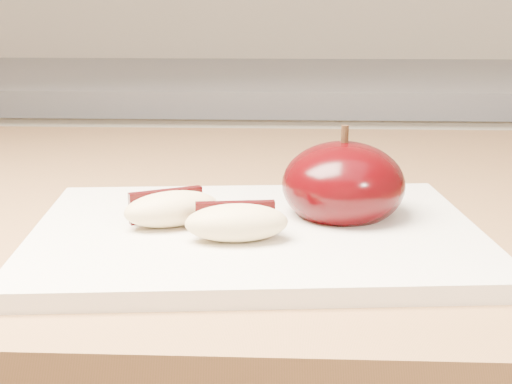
{
  "coord_description": "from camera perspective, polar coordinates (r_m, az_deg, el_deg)",
  "views": [
    {
      "loc": [
        -0.05,
        -0.13,
        1.07
      ],
      "look_at": [
        -0.07,
        0.35,
        0.94
      ],
      "focal_mm": 50.0,
      "sensor_mm": 36.0,
      "label": 1
    }
  ],
  "objects": [
    {
      "name": "apple_wedge_b",
      "position": [
        0.47,
        -1.58,
        -2.42
      ],
      "size": [
        0.07,
        0.04,
        0.02
      ],
      "rotation": [
        0.0,
        0.0,
        0.13
      ],
      "color": "beige",
      "rests_on": "cutting_board"
    },
    {
      "name": "apple_half",
      "position": [
        0.53,
        6.99,
        0.6
      ],
      "size": [
        0.12,
        0.12,
        0.08
      ],
      "rotation": [
        0.0,
        0.0,
        -0.36
      ],
      "color": "black",
      "rests_on": "cutting_board"
    },
    {
      "name": "back_cabinet",
      "position": [
        1.46,
        4.44,
        -9.08
      ],
      "size": [
        2.4,
        0.62,
        0.94
      ],
      "color": "silver",
      "rests_on": "ground"
    },
    {
      "name": "apple_wedge_a",
      "position": [
        0.51,
        -6.8,
        -1.31
      ],
      "size": [
        0.08,
        0.06,
        0.02
      ],
      "rotation": [
        0.0,
        0.0,
        0.46
      ],
      "color": "beige",
      "rests_on": "cutting_board"
    },
    {
      "name": "cutting_board",
      "position": [
        0.51,
        -0.0,
        -3.4
      ],
      "size": [
        0.33,
        0.26,
        0.01
      ],
      "primitive_type": "cube",
      "rotation": [
        0.0,
        0.0,
        0.09
      ],
      "color": "silver",
      "rests_on": "island_counter"
    }
  ]
}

